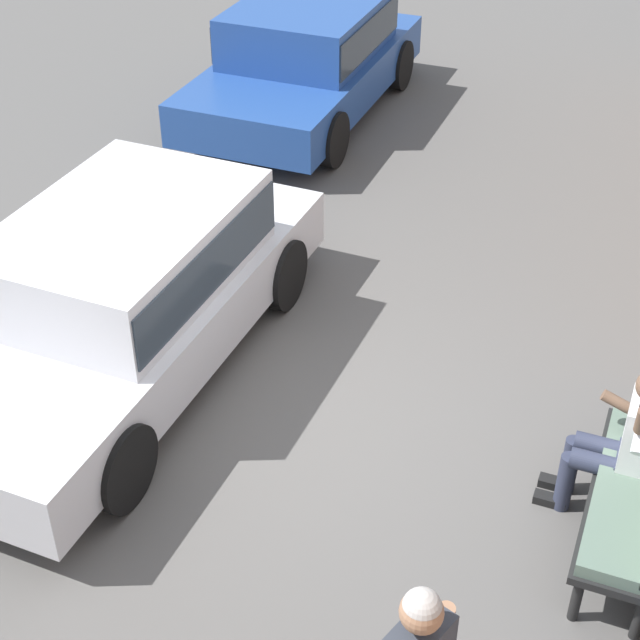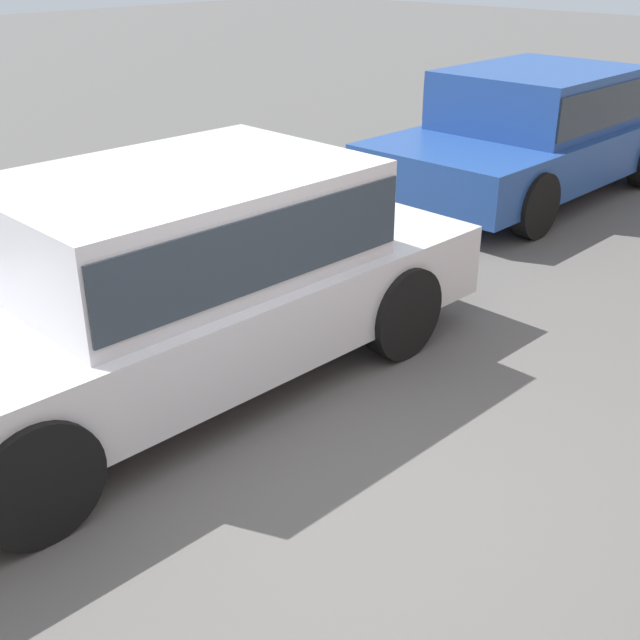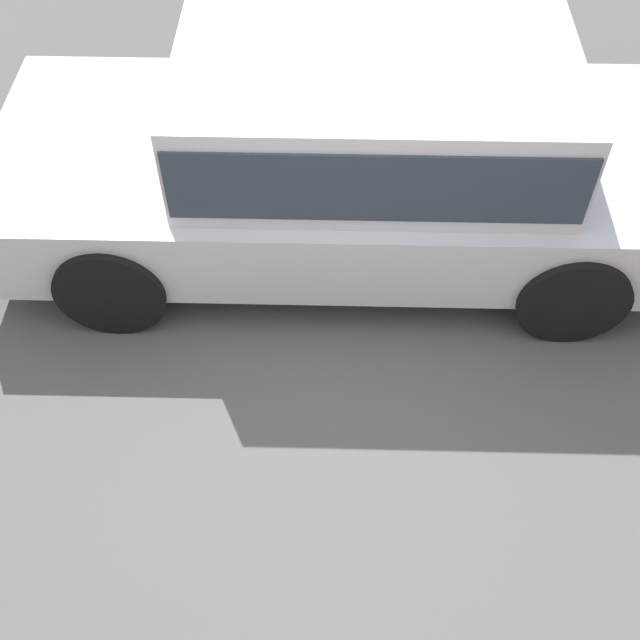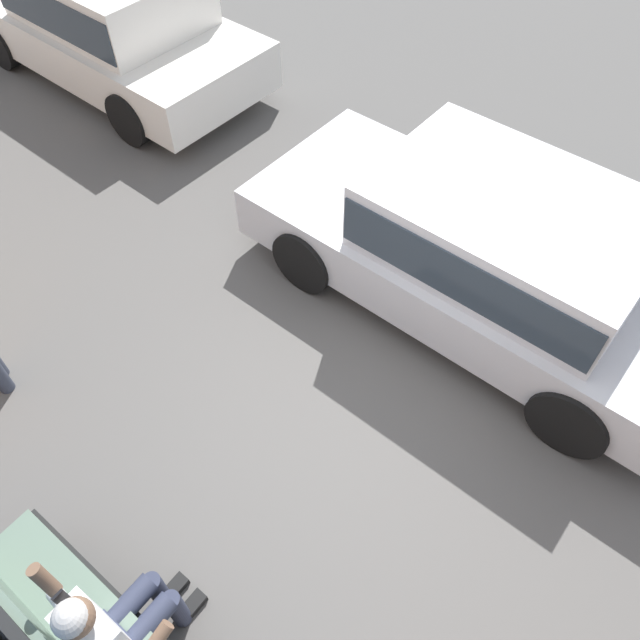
{
  "view_description": "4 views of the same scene",
  "coord_description": "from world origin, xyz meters",
  "px_view_note": "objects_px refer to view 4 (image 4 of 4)",
  "views": [
    {
      "loc": [
        5.53,
        2.6,
        5.28
      ],
      "look_at": [
        -0.26,
        0.28,
        0.84
      ],
      "focal_mm": 55.0,
      "sensor_mm": 36.0,
      "label": 1
    },
    {
      "loc": [
        2.64,
        2.6,
        2.73
      ],
      "look_at": [
        0.05,
        0.09,
        1.01
      ],
      "focal_mm": 45.0,
      "sensor_mm": 36.0,
      "label": 2
    },
    {
      "loc": [
        0.04,
        2.6,
        3.96
      ],
      "look_at": [
        0.05,
        0.2,
        1.03
      ],
      "focal_mm": 45.0,
      "sensor_mm": 36.0,
      "label": 3
    },
    {
      "loc": [
        -1.42,
        2.6,
        4.75
      ],
      "look_at": [
        0.38,
        0.33,
        1.08
      ],
      "focal_mm": 35.0,
      "sensor_mm": 36.0,
      "label": 4
    }
  ],
  "objects_px": {
    "bench": "(63,632)",
    "parked_car_mid": "(491,248)",
    "parked_car_far": "(109,17)",
    "person_on_phone": "(114,624)"
  },
  "relations": [
    {
      "from": "bench",
      "to": "parked_car_mid",
      "type": "height_order",
      "value": "parked_car_mid"
    },
    {
      "from": "bench",
      "to": "parked_car_far",
      "type": "distance_m",
      "value": 7.36
    },
    {
      "from": "parked_car_mid",
      "to": "bench",
      "type": "bearing_deg",
      "value": 83.13
    },
    {
      "from": "bench",
      "to": "parked_car_mid",
      "type": "distance_m",
      "value": 4.38
    },
    {
      "from": "person_on_phone",
      "to": "parked_car_far",
      "type": "relative_size",
      "value": 0.29
    },
    {
      "from": "bench",
      "to": "parked_car_far",
      "type": "bearing_deg",
      "value": -42.54
    },
    {
      "from": "person_on_phone",
      "to": "parked_car_mid",
      "type": "xyz_separation_m",
      "value": [
        -0.27,
        -4.12,
        0.09
      ]
    },
    {
      "from": "person_on_phone",
      "to": "parked_car_mid",
      "type": "height_order",
      "value": "parked_car_mid"
    },
    {
      "from": "person_on_phone",
      "to": "parked_car_mid",
      "type": "relative_size",
      "value": 0.29
    },
    {
      "from": "parked_car_mid",
      "to": "parked_car_far",
      "type": "distance_m",
      "value": 5.98
    }
  ]
}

